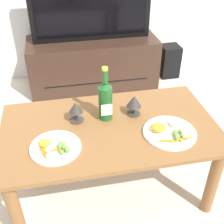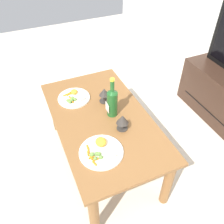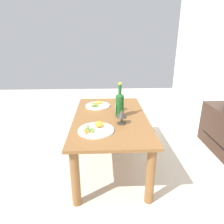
# 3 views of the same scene
# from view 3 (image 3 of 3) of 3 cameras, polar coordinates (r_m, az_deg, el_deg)

# --- Properties ---
(ground_plane) EXTENTS (6.40, 6.40, 0.00)m
(ground_plane) POSITION_cam_3_polar(r_m,az_deg,el_deg) (2.19, -0.42, -13.87)
(ground_plane) COLOR beige
(dining_table) EXTENTS (1.23, 0.70, 0.51)m
(dining_table) POSITION_cam_3_polar(r_m,az_deg,el_deg) (1.99, -0.45, -3.78)
(dining_table) COLOR brown
(dining_table) RESTS_ON ground_plane
(wine_bottle) EXTENTS (0.08, 0.08, 0.33)m
(wine_bottle) POSITION_cam_3_polar(r_m,az_deg,el_deg) (1.92, 2.17, 2.38)
(wine_bottle) COLOR #1E5923
(wine_bottle) RESTS_ON dining_table
(goblet_left) EXTENTS (0.08, 0.08, 0.13)m
(goblet_left) POSITION_cam_3_polar(r_m,az_deg,el_deg) (2.09, 1.90, 2.70)
(goblet_left) COLOR #38332D
(goblet_left) RESTS_ON dining_table
(goblet_right) EXTENTS (0.09, 0.09, 0.13)m
(goblet_right) POSITION_cam_3_polar(r_m,az_deg,el_deg) (1.77, 2.73, -0.69)
(goblet_right) COLOR #38332D
(goblet_right) RESTS_ON dining_table
(dinner_plate_left) EXTENTS (0.27, 0.27, 0.05)m
(dinner_plate_left) POSITION_cam_3_polar(r_m,az_deg,el_deg) (2.24, -4.03, 1.86)
(dinner_plate_left) COLOR white
(dinner_plate_left) RESTS_ON dining_table
(dinner_plate_right) EXTENTS (0.30, 0.30, 0.06)m
(dinner_plate_right) POSITION_cam_3_polar(r_m,az_deg,el_deg) (1.66, -4.47, -4.85)
(dinner_plate_right) COLOR white
(dinner_plate_right) RESTS_ON dining_table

